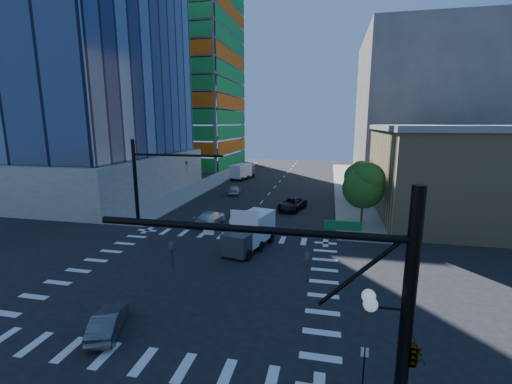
# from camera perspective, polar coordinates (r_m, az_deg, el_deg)

# --- Properties ---
(ground) EXTENTS (160.00, 160.00, 0.00)m
(ground) POSITION_cam_1_polar(r_m,az_deg,el_deg) (25.74, -9.88, -13.64)
(ground) COLOR black
(ground) RESTS_ON ground
(road_markings) EXTENTS (20.00, 20.00, 0.01)m
(road_markings) POSITION_cam_1_polar(r_m,az_deg,el_deg) (25.73, -9.88, -13.63)
(road_markings) COLOR silver
(road_markings) RESTS_ON ground
(sidewalk_ne) EXTENTS (5.00, 60.00, 0.15)m
(sidewalk_ne) POSITION_cam_1_polar(r_m,az_deg,el_deg) (62.56, 15.16, 1.12)
(sidewalk_ne) COLOR gray
(sidewalk_ne) RESTS_ON ground
(sidewalk_nw) EXTENTS (5.00, 60.00, 0.15)m
(sidewalk_nw) POSITION_cam_1_polar(r_m,az_deg,el_deg) (66.07, -7.03, 1.96)
(sidewalk_nw) COLOR gray
(sidewalk_nw) RESTS_ON ground
(construction_building) EXTENTS (25.16, 34.50, 70.60)m
(construction_building) POSITION_cam_1_polar(r_m,az_deg,el_deg) (92.11, -12.01, 19.78)
(construction_building) COLOR slate
(construction_building) RESTS_ON ground
(commercial_building) EXTENTS (20.50, 22.50, 10.60)m
(commercial_building) POSITION_cam_1_polar(r_m,az_deg,el_deg) (46.69, 32.10, 2.89)
(commercial_building) COLOR tan
(commercial_building) RESTS_ON ground
(bg_building_ne) EXTENTS (24.00, 30.00, 28.00)m
(bg_building_ne) POSITION_cam_1_polar(r_m,az_deg,el_deg) (78.68, 26.03, 12.60)
(bg_building_ne) COLOR #5F5B56
(bg_building_ne) RESTS_ON ground
(signal_mast_se) EXTENTS (10.51, 2.48, 9.00)m
(signal_mast_se) POSITION_cam_1_polar(r_m,az_deg,el_deg) (11.70, 19.26, -19.09)
(signal_mast_se) COLOR black
(signal_mast_se) RESTS_ON sidewalk_se
(signal_mast_nw) EXTENTS (10.20, 0.40, 9.00)m
(signal_mast_nw) POSITION_cam_1_polar(r_m,az_deg,el_deg) (38.49, -17.63, 2.91)
(signal_mast_nw) COLOR black
(signal_mast_nw) RESTS_ON sidewalk_nw
(tree_south) EXTENTS (4.16, 4.16, 6.82)m
(tree_south) POSITION_cam_1_polar(r_m,az_deg,el_deg) (36.14, 17.70, 1.09)
(tree_south) COLOR #382316
(tree_south) RESTS_ON sidewalk_ne
(tree_north) EXTENTS (3.54, 3.52, 5.78)m
(tree_north) POSITION_cam_1_polar(r_m,az_deg,el_deg) (48.08, 16.71, 2.75)
(tree_north) COLOR #382316
(tree_north) RESTS_ON sidewalk_ne
(no_parking_sign) EXTENTS (0.30, 0.06, 2.20)m
(no_parking_sign) POSITION_cam_1_polar(r_m,az_deg,el_deg) (15.78, 17.52, -25.94)
(no_parking_sign) COLOR black
(no_parking_sign) RESTS_ON ground
(car_nb_far) EXTENTS (3.77, 5.90, 1.51)m
(car_nb_far) POSITION_cam_1_polar(r_m,az_deg,el_deg) (43.61, 6.04, -2.00)
(car_nb_far) COLOR black
(car_nb_far) RESTS_ON ground
(car_sb_near) EXTENTS (2.34, 5.20, 1.48)m
(car_sb_near) POSITION_cam_1_polar(r_m,az_deg,el_deg) (37.52, -7.54, -4.28)
(car_sb_near) COLOR white
(car_sb_near) RESTS_ON ground
(car_sb_mid) EXTENTS (2.42, 4.47, 1.44)m
(car_sb_mid) POSITION_cam_1_polar(r_m,az_deg,el_deg) (53.07, -3.63, 0.41)
(car_sb_mid) COLOR #B6B7BE
(car_sb_mid) RESTS_ON ground
(car_sb_cross) EXTENTS (2.52, 3.96, 1.23)m
(car_sb_cross) POSITION_cam_1_polar(r_m,az_deg,el_deg) (20.65, -23.45, -19.24)
(car_sb_cross) COLOR #4C4B51
(car_sb_cross) RESTS_ON ground
(box_truck_near) EXTENTS (3.72, 6.08, 2.97)m
(box_truck_near) POSITION_cam_1_polar(r_m,az_deg,el_deg) (29.85, -1.22, -7.16)
(box_truck_near) COLOR black
(box_truck_near) RESTS_ON ground
(box_truck_far) EXTENTS (3.86, 6.22, 3.04)m
(box_truck_far) POSITION_cam_1_polar(r_m,az_deg,el_deg) (67.20, -2.12, 3.29)
(box_truck_far) COLOR black
(box_truck_far) RESTS_ON ground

